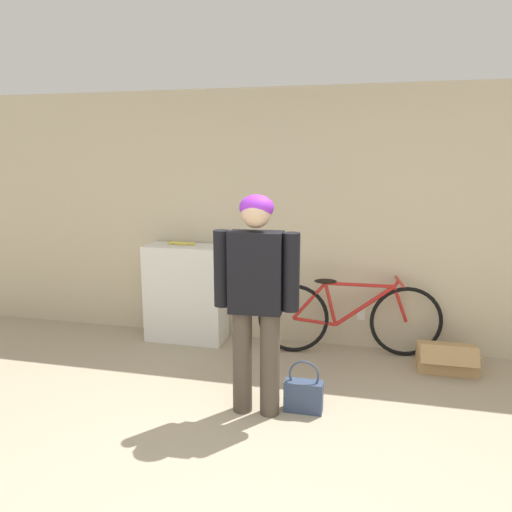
{
  "coord_description": "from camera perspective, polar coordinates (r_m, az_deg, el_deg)",
  "views": [
    {
      "loc": [
        0.65,
        -2.25,
        1.93
      ],
      "look_at": [
        -0.18,
        1.19,
        1.22
      ],
      "focal_mm": 35.0,
      "sensor_mm": 36.0,
      "label": 1
    }
  ],
  "objects": [
    {
      "name": "wall_back",
      "position": [
        5.1,
        6.16,
        4.15
      ],
      "size": [
        8.0,
        0.07,
        2.6
      ],
      "color": "beige",
      "rests_on": "ground_plane"
    },
    {
      "name": "side_shelf",
      "position": [
        5.34,
        -8.0,
        -4.21
      ],
      "size": [
        0.83,
        0.38,
        1.02
      ],
      "color": "white",
      "rests_on": "ground_plane"
    },
    {
      "name": "person",
      "position": [
        3.66,
        0.01,
        -3.77
      ],
      "size": [
        0.64,
        0.24,
        1.66
      ],
      "rotation": [
        0.0,
        0.0,
        0.05
      ],
      "color": "#4C4238",
      "rests_on": "ground_plane"
    },
    {
      "name": "bicycle",
      "position": [
        5.02,
        10.58,
        -6.91
      ],
      "size": [
        1.78,
        0.46,
        0.77
      ],
      "rotation": [
        0.0,
        0.0,
        0.14
      ],
      "color": "black",
      "rests_on": "ground_plane"
    },
    {
      "name": "banana",
      "position": [
        5.26,
        -8.53,
        1.45
      ],
      "size": [
        0.33,
        0.09,
        0.04
      ],
      "color": "#EAD64C",
      "rests_on": "side_shelf"
    },
    {
      "name": "handbag",
      "position": [
        3.98,
        5.46,
        -15.46
      ],
      "size": [
        0.29,
        0.12,
        0.41
      ],
      "color": "#334260",
      "rests_on": "ground_plane"
    },
    {
      "name": "cardboard_box",
      "position": [
        4.99,
        20.96,
        -10.9
      ],
      "size": [
        0.52,
        0.39,
        0.27
      ],
      "color": "tan",
      "rests_on": "ground_plane"
    }
  ]
}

